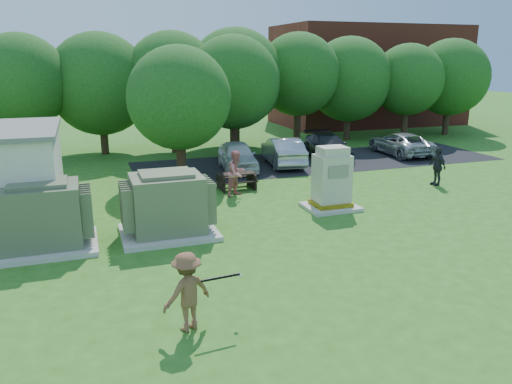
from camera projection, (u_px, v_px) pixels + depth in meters
name	position (u px, v px, depth m)	size (l,w,h in m)	color
ground	(307.00, 279.00, 12.85)	(120.00, 120.00, 0.00)	#2D6619
brick_building	(368.00, 76.00, 42.12)	(15.00, 8.00, 8.00)	maroon
parking_strip	(319.00, 161.00, 27.38)	(20.00, 6.00, 0.01)	#232326
transformer_left	(42.00, 218.00, 14.64)	(3.00, 2.40, 2.07)	beige
transformer_right	(168.00, 206.00, 15.81)	(3.00, 2.40, 2.07)	beige
generator_cabinet	(332.00, 182.00, 18.55)	(1.94, 1.59, 2.37)	beige
picnic_table	(236.00, 179.00, 21.55)	(1.61, 1.21, 0.69)	black
batter	(187.00, 292.00, 10.28)	(1.11, 0.64, 1.71)	brown
person_at_picnic	(237.00, 173.00, 20.34)	(0.91, 0.71, 1.88)	#CE6D6F
person_walking_right	(437.00, 166.00, 22.06)	(1.00, 0.42, 1.71)	#27272C
car_white	(237.00, 156.00, 25.13)	(1.67, 4.16, 1.42)	silver
car_silver_a	(283.00, 151.00, 26.21)	(1.55, 4.43, 1.46)	#A8A8AD
car_dark	(327.00, 147.00, 27.86)	(1.90, 4.68, 1.36)	black
car_silver_b	(400.00, 144.00, 29.05)	(2.14, 4.63, 1.29)	#AAABAF
batting_equipment	(218.00, 278.00, 10.38)	(1.22, 0.44, 0.25)	black
tree_row	(203.00, 81.00, 29.18)	(41.30, 13.30, 7.30)	#47301E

